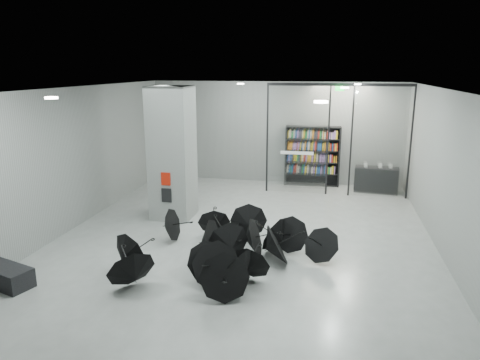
% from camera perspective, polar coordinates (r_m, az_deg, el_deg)
% --- Properties ---
extents(room, '(14.00, 14.02, 4.01)m').
position_cam_1_polar(room, '(10.98, -0.04, 5.36)').
color(room, gray).
rests_on(room, ground).
extents(column, '(1.20, 1.20, 4.00)m').
position_cam_1_polar(column, '(13.71, -8.64, 3.39)').
color(column, slate).
rests_on(column, ground).
extents(fire_cabinet, '(0.28, 0.04, 0.38)m').
position_cam_1_polar(fire_cabinet, '(13.28, -9.45, 0.13)').
color(fire_cabinet, '#A50A07').
rests_on(fire_cabinet, column).
extents(info_panel, '(0.30, 0.03, 0.42)m').
position_cam_1_polar(info_panel, '(13.41, -9.36, -1.94)').
color(info_panel, black).
rests_on(info_panel, column).
extents(exit_sign, '(0.30, 0.06, 0.15)m').
position_cam_1_polar(exit_sign, '(15.95, 12.60, 11.30)').
color(exit_sign, '#0CE533').
rests_on(exit_sign, room).
extents(glass_partition, '(5.06, 0.08, 4.00)m').
position_cam_1_polar(glass_partition, '(16.30, 12.25, 5.58)').
color(glass_partition, silver).
rests_on(glass_partition, ground).
extents(bench, '(1.42, 0.93, 0.42)m').
position_cam_1_polar(bench, '(10.98, -27.83, -10.73)').
color(bench, black).
rests_on(bench, ground).
extents(bookshelf, '(2.14, 0.52, 2.33)m').
position_cam_1_polar(bookshelf, '(17.71, 9.20, 3.05)').
color(bookshelf, black).
rests_on(bookshelf, ground).
extents(shop_counter, '(1.62, 0.80, 0.94)m').
position_cam_1_polar(shop_counter, '(17.38, 16.98, 0.04)').
color(shop_counter, black).
rests_on(shop_counter, ground).
extents(umbrella_cluster, '(5.54, 4.54, 1.27)m').
position_cam_1_polar(umbrella_cluster, '(10.55, -1.38, -9.40)').
color(umbrella_cluster, black).
rests_on(umbrella_cluster, ground).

